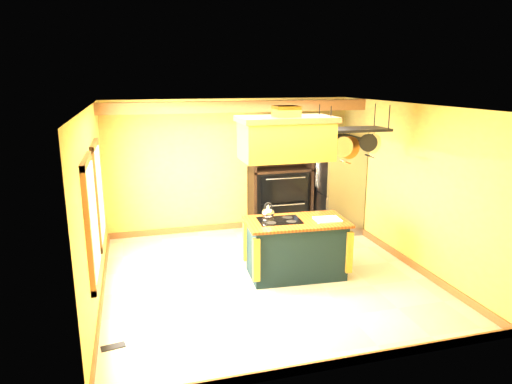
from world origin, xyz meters
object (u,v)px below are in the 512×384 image
kitchen_island (296,247)px  pot_rack (353,136)px  refrigerator (336,186)px  range_hood (286,137)px  hutch (280,188)px

kitchen_island → pot_rack: 1.97m
kitchen_island → refrigerator: refrigerator is taller
range_hood → hutch: range_hood is taller
kitchen_island → pot_rack: pot_rack is taller
pot_rack → refrigerator: (0.67, 1.92, -1.29)m
kitchen_island → hutch: size_ratio=0.73×
pot_rack → kitchen_island: bearing=-179.3°
range_hood → refrigerator: range_hood is taller
refrigerator → hutch: (-1.09, 0.38, -0.06)m
pot_rack → refrigerator: pot_rack is taller
kitchen_island → range_hood: size_ratio=1.16×
kitchen_island → pot_rack: (0.91, 0.01, 1.75)m
refrigerator → hutch: hutch is taller
refrigerator → hutch: size_ratio=0.85×
pot_rack → hutch: 2.70m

